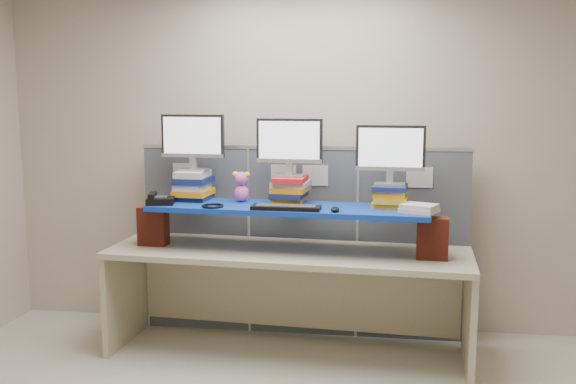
# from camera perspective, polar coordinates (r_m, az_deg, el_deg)

# --- Properties ---
(room) EXTENTS (5.00, 4.00, 2.80)m
(room) POSITION_cam_1_polar(r_m,az_deg,el_deg) (3.29, -2.28, -0.54)
(room) COLOR #BCAD9B
(room) RESTS_ON ground
(cubicle_partition) EXTENTS (2.60, 0.06, 1.53)m
(cubicle_partition) POSITION_cam_1_polar(r_m,az_deg,el_deg) (5.14, 1.31, -4.34)
(cubicle_partition) COLOR #484D56
(cubicle_partition) RESTS_ON ground
(desk) EXTENTS (2.68, 0.94, 0.80)m
(desk) POSITION_cam_1_polar(r_m,az_deg,el_deg) (4.74, -0.00, -7.08)
(desk) COLOR #B8AF8D
(desk) RESTS_ON ground
(brick_pier_left) EXTENTS (0.22, 0.13, 0.29)m
(brick_pier_left) POSITION_cam_1_polar(r_m,az_deg,el_deg) (4.92, -11.89, -2.98)
(brick_pier_left) COLOR maroon
(brick_pier_left) RESTS_ON desk
(brick_pier_right) EXTENTS (0.22, 0.13, 0.29)m
(brick_pier_right) POSITION_cam_1_polar(r_m,az_deg,el_deg) (4.52, 12.71, -4.03)
(brick_pier_right) COLOR maroon
(brick_pier_right) RESTS_ON desk
(blue_board) EXTENTS (2.04, 0.63, 0.04)m
(blue_board) POSITION_cam_1_polar(r_m,az_deg,el_deg) (4.63, 0.00, -1.45)
(blue_board) COLOR #0B2395
(blue_board) RESTS_ON brick_pier_left
(book_stack_left) EXTENTS (0.27, 0.32, 0.22)m
(book_stack_left) POSITION_cam_1_polar(r_m,az_deg,el_deg) (4.93, -8.42, 0.57)
(book_stack_left) COLOR navy
(book_stack_left) RESTS_ON blue_board
(book_stack_center) EXTENTS (0.28, 0.33, 0.20)m
(book_stack_center) POSITION_cam_1_polar(r_m,az_deg,el_deg) (4.73, 0.16, 0.23)
(book_stack_center) COLOR orange
(book_stack_center) RESTS_ON blue_board
(book_stack_right) EXTENTS (0.26, 0.31, 0.16)m
(book_stack_right) POSITION_cam_1_polar(r_m,az_deg,el_deg) (4.65, 9.07, -0.31)
(book_stack_right) COLOR orange
(book_stack_right) RESTS_ON blue_board
(monitor_left) EXTENTS (0.49, 0.15, 0.42)m
(monitor_left) POSITION_cam_1_polar(r_m,az_deg,el_deg) (4.89, -8.46, 4.69)
(monitor_left) COLOR #A5A5AA
(monitor_left) RESTS_ON book_stack_left
(monitor_center) EXTENTS (0.49, 0.15, 0.42)m
(monitor_center) POSITION_cam_1_polar(r_m,az_deg,el_deg) (4.69, 0.13, 4.31)
(monitor_center) COLOR #A5A5AA
(monitor_center) RESTS_ON book_stack_center
(monitor_right) EXTENTS (0.49, 0.15, 0.42)m
(monitor_right) POSITION_cam_1_polar(r_m,az_deg,el_deg) (4.60, 9.09, 3.60)
(monitor_right) COLOR #A5A5AA
(monitor_right) RESTS_ON book_stack_right
(keyboard) EXTENTS (0.49, 0.17, 0.03)m
(keyboard) POSITION_cam_1_polar(r_m,az_deg,el_deg) (4.47, -0.17, -1.38)
(keyboard) COLOR black
(keyboard) RESTS_ON blue_board
(mouse) EXTENTS (0.06, 0.11, 0.03)m
(mouse) POSITION_cam_1_polar(r_m,az_deg,el_deg) (4.40, 4.20, -1.54)
(mouse) COLOR black
(mouse) RESTS_ON blue_board
(desk_phone) EXTENTS (0.23, 0.21, 0.08)m
(desk_phone) POSITION_cam_1_polar(r_m,az_deg,el_deg) (4.78, -11.35, -0.69)
(desk_phone) COLOR black
(desk_phone) RESTS_ON blue_board
(headset) EXTENTS (0.18, 0.18, 0.02)m
(headset) POSITION_cam_1_polar(r_m,az_deg,el_deg) (4.60, -6.72, -1.23)
(headset) COLOR black
(headset) RESTS_ON blue_board
(plush_toy) EXTENTS (0.13, 0.10, 0.23)m
(plush_toy) POSITION_cam_1_polar(r_m,az_deg,el_deg) (4.79, -4.16, 0.51)
(plush_toy) COLOR #F25CAE
(plush_toy) RESTS_ON blue_board
(binder_stack) EXTENTS (0.29, 0.27, 0.06)m
(binder_stack) POSITION_cam_1_polar(r_m,az_deg,el_deg) (4.46, 11.58, -1.42)
(binder_stack) COLOR beige
(binder_stack) RESTS_ON blue_board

